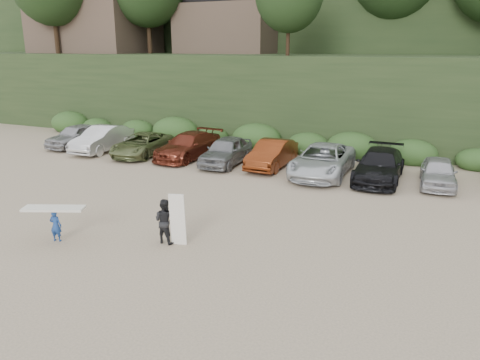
% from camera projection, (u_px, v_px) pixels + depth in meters
% --- Properties ---
extents(ground, '(120.00, 120.00, 0.00)m').
position_uv_depth(ground, '(248.00, 242.00, 16.39)').
color(ground, tan).
rests_on(ground, ground).
extents(parked_cars, '(33.81, 6.20, 1.65)m').
position_uv_depth(parked_cars, '(307.00, 159.00, 25.25)').
color(parked_cars, '#9C9CA0').
rests_on(parked_cars, ground).
extents(child_surfer, '(2.17, 1.36, 1.26)m').
position_uv_depth(child_surfer, '(55.00, 218.00, 16.29)').
color(child_surfer, navy).
rests_on(child_surfer, ground).
extents(adult_surfer, '(1.26, 0.66, 1.88)m').
position_uv_depth(adult_surfer, '(166.00, 221.00, 16.18)').
color(adult_surfer, black).
rests_on(adult_surfer, ground).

